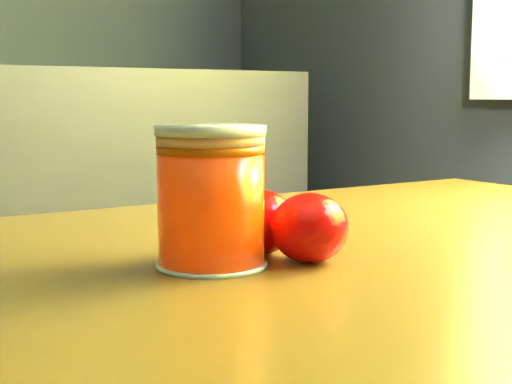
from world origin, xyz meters
TOP-DOWN VIEW (x-y plane):
  - table at (1.01, 0.28)m, footprint 0.97×0.69m
  - juice_glass at (0.89, 0.31)m, footprint 0.08×0.08m
  - orange_front at (0.96, 0.28)m, footprint 0.06×0.06m
  - orange_back at (0.94, 0.32)m, footprint 0.06×0.06m

SIDE VIEW (x-z plane):
  - table at x=1.01m, z-range 0.27..0.99m
  - orange_back at x=0.94m, z-range 0.72..0.77m
  - orange_front at x=0.96m, z-range 0.72..0.77m
  - juice_glass at x=0.89m, z-range 0.72..0.82m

